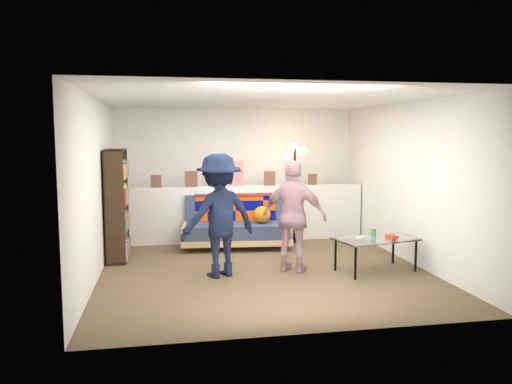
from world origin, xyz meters
The scene contains 10 objects.
ground centered at (0.00, 0.00, 0.00)m, with size 5.00×5.00×0.00m, color brown.
room_shell centered at (0.00, 0.47, 1.67)m, with size 4.60×5.05×2.45m.
half_wall_ledge centered at (0.00, 1.80, 0.50)m, with size 4.45×0.15×1.00m, color silver.
ledge_decor centered at (-0.23, 1.78, 1.18)m, with size 2.97×0.02×0.45m.
futon_sofa centered at (-0.15, 1.36, 0.37)m, with size 1.90×1.04×0.79m.
bookshelf centered at (-2.08, 0.86, 0.79)m, with size 0.28×0.85×1.69m.
coffee_table centered at (1.55, -0.51, 0.44)m, with size 1.22×0.84×0.58m.
floor_lamp centered at (0.92, 1.63, 1.25)m, with size 0.41×0.33×1.77m.
person_left centered at (-0.64, -0.35, 0.83)m, with size 1.07×0.62×1.66m, color black.
person_right centered at (0.41, -0.31, 0.78)m, with size 0.91×0.38×1.56m, color pink.
Camera 1 is at (-1.34, -6.95, 1.90)m, focal length 35.00 mm.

